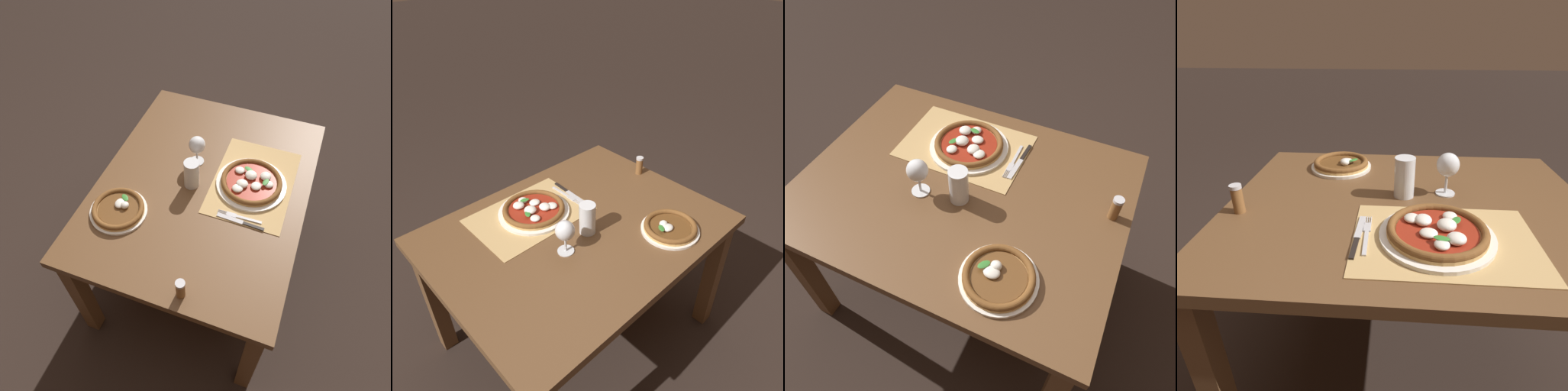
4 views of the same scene
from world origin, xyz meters
TOP-DOWN VIEW (x-y plane):
  - ground_plane at (0.00, 0.00)m, footprint 24.00×24.00m
  - dining_table at (0.00, 0.00)m, footprint 1.24×0.97m
  - paper_placemat at (0.10, -0.22)m, footprint 0.52×0.37m
  - pizza_near at (0.08, -0.21)m, footprint 0.33×0.33m
  - pizza_far at (-0.28, 0.30)m, footprint 0.26×0.26m
  - wine_glass at (0.14, 0.08)m, footprint 0.08×0.08m
  - pint_glass at (-0.02, 0.05)m, footprint 0.07×0.07m
  - fork at (-0.12, -0.21)m, footprint 0.02×0.20m
  - knife at (-0.15, -0.22)m, footprint 0.03×0.22m
  - pepper_shaker at (-0.55, -0.10)m, footprint 0.04×0.04m

SIDE VIEW (x-z plane):
  - ground_plane at x=0.00m, z-range 0.00..0.00m
  - dining_table at x=0.00m, z-range 0.27..1.01m
  - paper_placemat at x=0.10m, z-range 0.74..0.74m
  - fork at x=-0.12m, z-range 0.74..0.75m
  - knife at x=-0.15m, z-range 0.74..0.75m
  - pizza_far at x=-0.28m, z-range 0.73..0.78m
  - pizza_near at x=0.08m, z-range 0.74..0.79m
  - pepper_shaker at x=-0.55m, z-range 0.74..0.84m
  - pint_glass at x=-0.02m, z-range 0.74..0.88m
  - wine_glass at x=0.14m, z-range 0.77..0.92m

